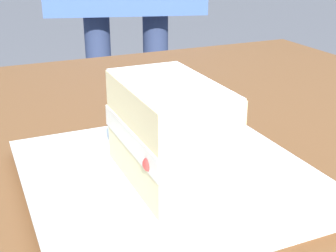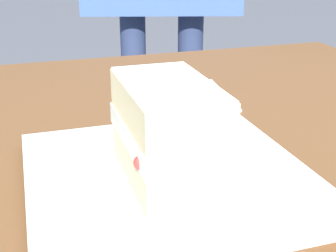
% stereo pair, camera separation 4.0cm
% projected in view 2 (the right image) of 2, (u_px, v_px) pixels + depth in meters
% --- Properties ---
extents(dessert_plate, '(0.25, 0.25, 0.02)m').
position_uv_depth(dessert_plate, '(168.00, 178.00, 0.42)').
color(dessert_plate, white).
rests_on(dessert_plate, patio_table).
extents(cake_slice, '(0.13, 0.08, 0.09)m').
position_uv_depth(cake_slice, '(168.00, 131.00, 0.39)').
color(cake_slice, beige).
rests_on(cake_slice, dessert_plate).
extents(paper_napkin, '(0.15, 0.11, 0.00)m').
position_uv_depth(paper_napkin, '(193.00, 96.00, 0.66)').
color(paper_napkin, silver).
rests_on(paper_napkin, patio_table).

